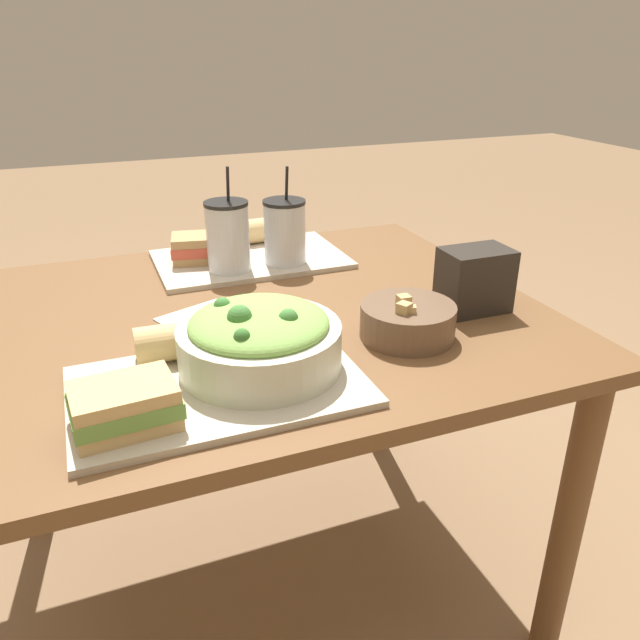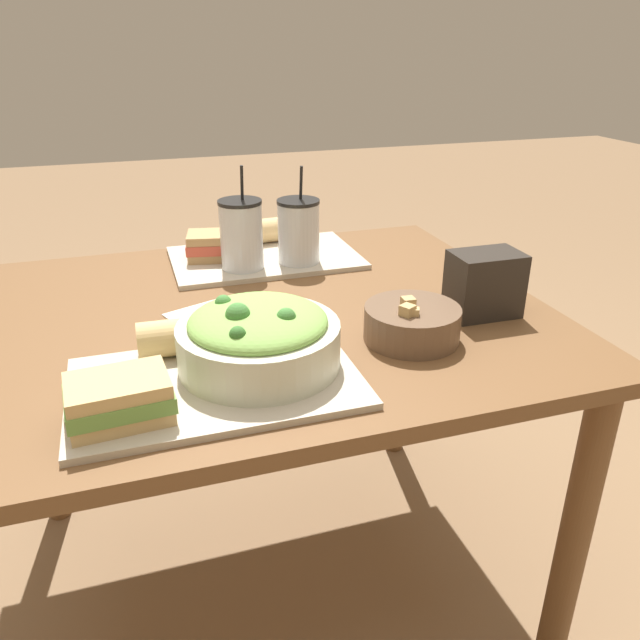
# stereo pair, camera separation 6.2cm
# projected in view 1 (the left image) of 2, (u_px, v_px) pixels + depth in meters

# --- Properties ---
(ground_plane) EXTENTS (12.00, 12.00, 0.00)m
(ground_plane) POSITION_uv_depth(u_px,v_px,m) (265.00, 580.00, 1.57)
(ground_plane) COLOR #846647
(dining_table) EXTENTS (1.16, 0.94, 0.74)m
(dining_table) POSITION_uv_depth(u_px,v_px,m) (254.00, 357.00, 1.30)
(dining_table) COLOR brown
(dining_table) RESTS_ON ground_plane
(tray_near) EXTENTS (0.45, 0.29, 0.01)m
(tray_near) POSITION_uv_depth(u_px,v_px,m) (219.00, 387.00, 0.98)
(tray_near) COLOR #BCB29E
(tray_near) RESTS_ON dining_table
(tray_far) EXTENTS (0.45, 0.29, 0.01)m
(tray_far) POSITION_uv_depth(u_px,v_px,m) (250.00, 259.00, 1.54)
(tray_far) COLOR #BCB29E
(tray_far) RESTS_ON dining_table
(salad_bowl) EXTENTS (0.27, 0.27, 0.12)m
(salad_bowl) POSITION_uv_depth(u_px,v_px,m) (259.00, 338.00, 1.01)
(salad_bowl) COLOR beige
(salad_bowl) RESTS_ON tray_near
(soup_bowl) EXTENTS (0.18, 0.18, 0.08)m
(soup_bowl) POSITION_uv_depth(u_px,v_px,m) (408.00, 320.00, 1.14)
(soup_bowl) COLOR brown
(soup_bowl) RESTS_ON dining_table
(sandwich_near) EXTENTS (0.15, 0.12, 0.06)m
(sandwich_near) POSITION_uv_depth(u_px,v_px,m) (125.00, 406.00, 0.86)
(sandwich_near) COLOR tan
(sandwich_near) RESTS_ON tray_near
(baguette_near) EXTENTS (0.17, 0.07, 0.06)m
(baguette_near) POSITION_uv_depth(u_px,v_px,m) (188.00, 339.00, 1.05)
(baguette_near) COLOR tan
(baguette_near) RESTS_ON tray_near
(sandwich_far) EXTENTS (0.15, 0.12, 0.06)m
(sandwich_far) POSITION_uv_depth(u_px,v_px,m) (199.00, 248.00, 1.50)
(sandwich_far) COLOR tan
(sandwich_far) RESTS_ON tray_far
(baguette_far) EXTENTS (0.15, 0.07, 0.06)m
(baguette_far) POSITION_uv_depth(u_px,v_px,m) (259.00, 230.00, 1.63)
(baguette_far) COLOR tan
(baguette_far) RESTS_ON tray_far
(drink_cup_dark) EXTENTS (0.10, 0.10, 0.24)m
(drink_cup_dark) POSITION_uv_depth(u_px,v_px,m) (228.00, 238.00, 1.42)
(drink_cup_dark) COLOR silver
(drink_cup_dark) RESTS_ON tray_far
(drink_cup_red) EXTENTS (0.10, 0.10, 0.23)m
(drink_cup_red) POSITION_uv_depth(u_px,v_px,m) (285.00, 234.00, 1.47)
(drink_cup_red) COLOR silver
(drink_cup_red) RESTS_ON tray_far
(chip_bag) EXTENTS (0.14, 0.09, 0.13)m
(chip_bag) POSITION_uv_depth(u_px,v_px,m) (475.00, 280.00, 1.25)
(chip_bag) COLOR #28231E
(chip_bag) RESTS_ON dining_table
(napkin_folded) EXTENTS (0.18, 0.15, 0.00)m
(napkin_folded) POSITION_uv_depth(u_px,v_px,m) (200.00, 317.00, 1.24)
(napkin_folded) COLOR silver
(napkin_folded) RESTS_ON dining_table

